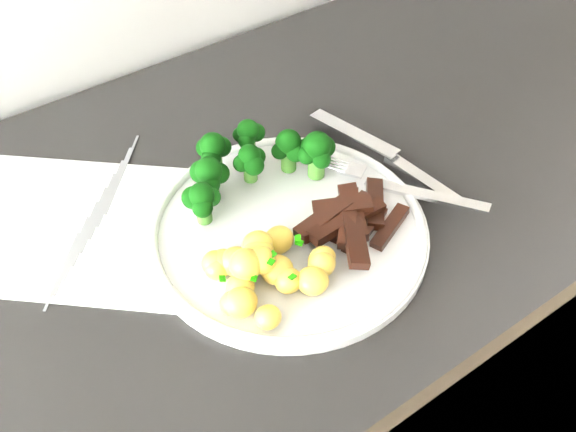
{
  "coord_description": "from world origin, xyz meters",
  "views": [
    {
      "loc": [
        -0.3,
        1.21,
        1.44
      ],
      "look_at": [
        -0.02,
        1.6,
        0.94
      ],
      "focal_mm": 40.68,
      "sensor_mm": 36.0,
      "label": 1
    }
  ],
  "objects_px": {
    "recipe_paper": "(90,227)",
    "broccoli": "(252,160)",
    "potatoes": "(264,268)",
    "plate": "(288,230)",
    "counter": "(230,413)",
    "knife": "(404,168)",
    "fork": "(400,186)",
    "beef_strips": "(350,218)"
  },
  "relations": [
    {
      "from": "fork",
      "to": "counter",
      "type": "bearing_deg",
      "value": 154.45
    },
    {
      "from": "recipe_paper",
      "to": "fork",
      "type": "distance_m",
      "value": 0.35
    },
    {
      "from": "knife",
      "to": "plate",
      "type": "bearing_deg",
      "value": -179.21
    },
    {
      "from": "plate",
      "to": "broccoli",
      "type": "bearing_deg",
      "value": 85.15
    },
    {
      "from": "counter",
      "to": "fork",
      "type": "relative_size",
      "value": 12.5
    },
    {
      "from": "broccoli",
      "to": "knife",
      "type": "distance_m",
      "value": 0.19
    },
    {
      "from": "plate",
      "to": "fork",
      "type": "height_order",
      "value": "fork"
    },
    {
      "from": "recipe_paper",
      "to": "knife",
      "type": "xyz_separation_m",
      "value": [
        0.34,
        -0.13,
        0.01
      ]
    },
    {
      "from": "plate",
      "to": "beef_strips",
      "type": "height_order",
      "value": "beef_strips"
    },
    {
      "from": "broccoli",
      "to": "potatoes",
      "type": "distance_m",
      "value": 0.14
    },
    {
      "from": "broccoli",
      "to": "beef_strips",
      "type": "xyz_separation_m",
      "value": [
        0.05,
        -0.12,
        -0.02
      ]
    },
    {
      "from": "recipe_paper",
      "to": "fork",
      "type": "bearing_deg",
      "value": -27.55
    },
    {
      "from": "broccoli",
      "to": "fork",
      "type": "xyz_separation_m",
      "value": [
        0.13,
        -0.11,
        -0.03
      ]
    },
    {
      "from": "recipe_paper",
      "to": "broccoli",
      "type": "bearing_deg",
      "value": -16.86
    },
    {
      "from": "potatoes",
      "to": "knife",
      "type": "xyz_separation_m",
      "value": [
        0.23,
        0.05,
        -0.02
      ]
    },
    {
      "from": "potatoes",
      "to": "fork",
      "type": "distance_m",
      "value": 0.2
    },
    {
      "from": "plate",
      "to": "broccoli",
      "type": "relative_size",
      "value": 1.63
    },
    {
      "from": "beef_strips",
      "to": "counter",
      "type": "bearing_deg",
      "value": 139.02
    },
    {
      "from": "broccoli",
      "to": "beef_strips",
      "type": "height_order",
      "value": "broccoli"
    },
    {
      "from": "broccoli",
      "to": "beef_strips",
      "type": "bearing_deg",
      "value": -67.02
    },
    {
      "from": "plate",
      "to": "beef_strips",
      "type": "distance_m",
      "value": 0.07
    },
    {
      "from": "potatoes",
      "to": "beef_strips",
      "type": "bearing_deg",
      "value": 3.56
    },
    {
      "from": "fork",
      "to": "beef_strips",
      "type": "bearing_deg",
      "value": -173.45
    },
    {
      "from": "recipe_paper",
      "to": "beef_strips",
      "type": "xyz_separation_m",
      "value": [
        0.23,
        -0.17,
        0.02
      ]
    },
    {
      "from": "counter",
      "to": "beef_strips",
      "type": "distance_m",
      "value": 0.51
    },
    {
      "from": "potatoes",
      "to": "plate",
      "type": "bearing_deg",
      "value": 36.07
    },
    {
      "from": "plate",
      "to": "recipe_paper",
      "type": "bearing_deg",
      "value": 142.05
    },
    {
      "from": "plate",
      "to": "knife",
      "type": "xyz_separation_m",
      "value": [
        0.17,
        0.0,
        0.0
      ]
    },
    {
      "from": "knife",
      "to": "broccoli",
      "type": "bearing_deg",
      "value": 154.48
    },
    {
      "from": "broccoli",
      "to": "fork",
      "type": "relative_size",
      "value": 0.97
    },
    {
      "from": "plate",
      "to": "broccoli",
      "type": "distance_m",
      "value": 0.09
    },
    {
      "from": "counter",
      "to": "recipe_paper",
      "type": "relative_size",
      "value": 6.7
    },
    {
      "from": "beef_strips",
      "to": "fork",
      "type": "height_order",
      "value": "beef_strips"
    },
    {
      "from": "fork",
      "to": "knife",
      "type": "bearing_deg",
      "value": 40.92
    },
    {
      "from": "recipe_paper",
      "to": "beef_strips",
      "type": "bearing_deg",
      "value": -36.71
    },
    {
      "from": "counter",
      "to": "knife",
      "type": "relative_size",
      "value": 10.43
    },
    {
      "from": "counter",
      "to": "plate",
      "type": "bearing_deg",
      "value": -46.73
    },
    {
      "from": "recipe_paper",
      "to": "plate",
      "type": "xyz_separation_m",
      "value": [
        0.17,
        -0.14,
        0.01
      ]
    },
    {
      "from": "counter",
      "to": "knife",
      "type": "distance_m",
      "value": 0.53
    },
    {
      "from": "fork",
      "to": "knife",
      "type": "relative_size",
      "value": 0.83
    },
    {
      "from": "counter",
      "to": "recipe_paper",
      "type": "bearing_deg",
      "value": 148.85
    },
    {
      "from": "recipe_paper",
      "to": "broccoli",
      "type": "distance_m",
      "value": 0.19
    }
  ]
}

